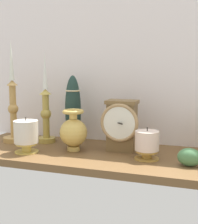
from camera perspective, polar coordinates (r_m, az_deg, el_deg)
ground_plane at (r=108.99cm, az=0.25°, el=-7.95°), size 100.00×36.00×2.40cm
back_wall at (r=122.43cm, az=3.04°, el=9.78°), size 120.00×2.00×65.00cm
mantel_clock at (r=108.91cm, az=4.12°, el=-2.32°), size 13.21×9.73×17.74cm
candlestick_tall_left at (r=122.56cm, az=-9.65°, el=0.04°), size 7.01×7.01×35.19cm
candlestick_tall_center at (r=126.38cm, az=-15.36°, el=0.31°), size 8.59×8.59×39.43cm
brass_vase_bulbous at (r=109.63cm, az=-4.68°, el=-3.51°), size 9.67×9.67×14.52cm
pillar_candle_front at (r=100.93cm, az=8.72°, el=-5.75°), size 7.82×7.82×10.30cm
pillar_candle_near_clock at (r=110.17cm, az=-13.12°, el=-4.04°), size 8.31×8.31×12.25cm
tall_ceramic_vase at (r=119.78cm, az=-4.75°, el=0.51°), size 6.04×6.04×25.98cm
ivy_sprig at (r=97.14cm, az=16.14°, el=-7.90°), size 7.04×4.93×5.42cm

